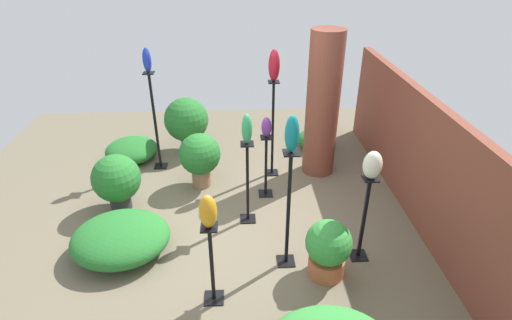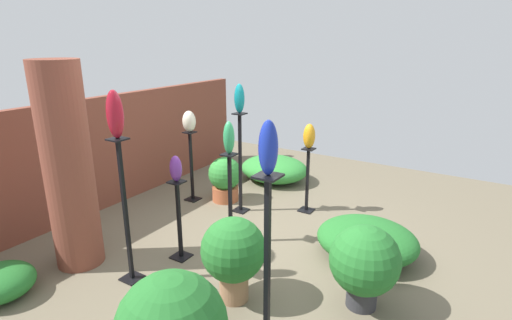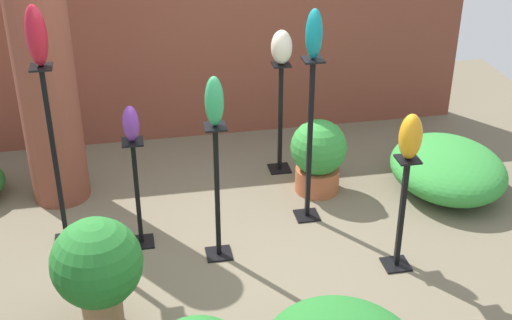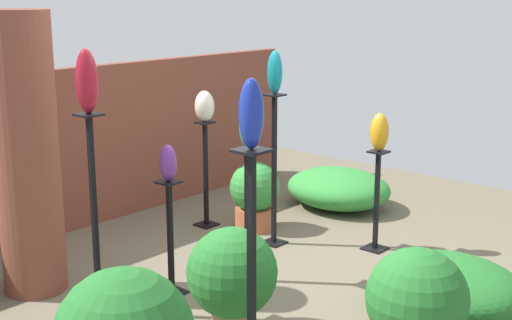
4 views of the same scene
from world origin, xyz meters
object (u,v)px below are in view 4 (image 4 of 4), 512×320
object	(u,v)px
art_vase_violet	(168,163)
art_vase_ruby	(87,81)
pedestal_jade	(248,221)
art_vase_teal	(275,72)
pedestal_violet	(170,244)
art_vase_ivory	(205,106)
art_vase_jade	(247,124)
potted_plant_front_right	(232,277)
art_vase_amber	(380,132)
pedestal_ruby	(95,224)
pedestal_ivory	(206,179)
potted_plant_near_pillar	(417,302)
pedestal_cobalt	(252,304)
pedestal_teal	(274,176)
potted_plant_walkway_edge	(255,194)
brick_pillar	(27,155)
art_vase_cobalt	(251,114)
pedestal_amber	(376,206)

from	to	relation	value
art_vase_violet	art_vase_ruby	xyz separation A→B (m)	(-0.59, 0.14, 0.66)
pedestal_jade	art_vase_teal	bearing A→B (deg)	26.52
pedestal_violet	art_vase_ivory	size ratio (longest dim) A/B	2.99
art_vase_jade	potted_plant_front_right	xyz separation A→B (m)	(-0.89, -0.67, -0.82)
art_vase_teal	art_vase_amber	size ratio (longest dim) A/B	1.14
pedestal_ruby	pedestal_jade	world-z (taller)	pedestal_ruby
pedestal_ivory	art_vase_jade	distance (m)	1.69
art_vase_ruby	art_vase_teal	xyz separation A→B (m)	(2.00, -0.01, -0.11)
pedestal_ruby	art_vase_jade	xyz separation A→B (m)	(1.18, -0.42, 0.62)
art_vase_ruby	potted_plant_near_pillar	xyz separation A→B (m)	(0.83, -2.15, -1.27)
pedestal_cobalt	art_vase_ivory	distance (m)	3.51
pedestal_cobalt	art_vase_ruby	world-z (taller)	art_vase_ruby
art_vase_amber	pedestal_violet	bearing A→B (deg)	160.65
pedestal_teal	art_vase_ivory	bearing A→B (deg)	93.36
pedestal_ruby	pedestal_ivory	xyz separation A→B (m)	(1.95, 0.85, -0.21)
pedestal_cobalt	art_vase_jade	bearing A→B (deg)	42.81
art_vase_teal	potted_plant_walkway_edge	bearing A→B (deg)	64.37
brick_pillar	potted_plant_front_right	world-z (taller)	brick_pillar
potted_plant_walkway_edge	pedestal_ivory	bearing A→B (deg)	119.83
art_vase_teal	potted_plant_near_pillar	distance (m)	2.70
pedestal_violet	art_vase_jade	size ratio (longest dim) A/B	2.44
art_vase_ruby	art_vase_cobalt	bearing A→B (deg)	-99.63
pedestal_violet	art_vase_teal	distance (m)	1.86
pedestal_teal	art_vase_ivory	xyz separation A→B (m)	(-0.05, 0.85, 0.57)
art_vase_ruby	pedestal_ruby	bearing A→B (deg)	90.00
pedestal_ivory	pedestal_violet	bearing A→B (deg)	-144.01
art_vase_violet	art_vase_ivory	size ratio (longest dim) A/B	0.93
potted_plant_front_right	potted_plant_near_pillar	xyz separation A→B (m)	(0.54, -1.07, -0.04)
pedestal_jade	art_vase_violet	world-z (taller)	art_vase_violet
pedestal_ruby	art_vase_cobalt	xyz separation A→B (m)	(-0.30, -1.79, 1.05)
pedestal_amber	potted_plant_walkway_edge	bearing A→B (deg)	103.81
pedestal_violet	art_vase_ivory	distance (m)	1.87
pedestal_ivory	pedestal_jade	size ratio (longest dim) A/B	0.95
pedestal_cobalt	art_vase_cobalt	world-z (taller)	art_vase_cobalt
pedestal_teal	potted_plant_front_right	xyz separation A→B (m)	(-1.71, -1.08, -0.16)
art_vase_violet	art_vase_teal	world-z (taller)	art_vase_teal
brick_pillar	pedestal_ivory	xyz separation A→B (m)	(2.02, 0.10, -0.61)
pedestal_cobalt	art_vase_violet	size ratio (longest dim) A/B	5.50
brick_pillar	pedestal_cobalt	size ratio (longest dim) A/B	1.40
pedestal_ruby	art_vase_jade	distance (m)	1.40
art_vase_amber	potted_plant_front_right	distance (m)	2.31
potted_plant_front_right	pedestal_ruby	bearing A→B (deg)	105.14
pedestal_amber	potted_plant_walkway_edge	size ratio (longest dim) A/B	1.37
art_vase_jade	potted_plant_front_right	size ratio (longest dim) A/B	0.45
pedestal_violet	art_vase_ivory	bearing A→B (deg)	35.99
pedestal_ruby	pedestal_teal	distance (m)	2.00
pedestal_ruby	art_vase_teal	world-z (taller)	art_vase_teal
pedestal_jade	potted_plant_near_pillar	size ratio (longest dim) A/B	1.40
pedestal_ivory	art_vase_violet	bearing A→B (deg)	-144.01
art_vase_cobalt	art_vase_amber	bearing A→B (deg)	19.29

